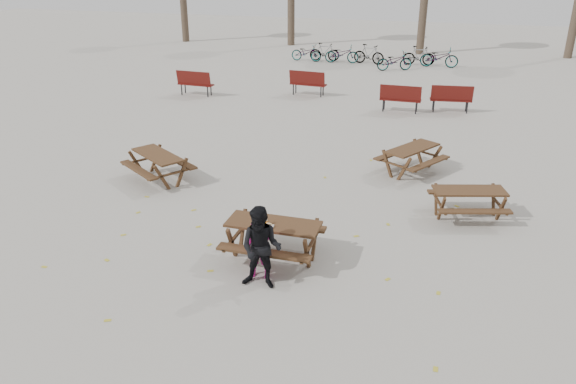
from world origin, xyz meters
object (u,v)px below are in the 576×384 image
(food_tray, at_px, (269,226))
(picnic_table_far, at_px, (411,160))
(soda_bottle, at_px, (266,221))
(picnic_table_east, at_px, (468,204))
(adult, at_px, (261,248))
(main_picnic_table, at_px, (273,231))
(child, at_px, (260,244))
(picnic_table_north, at_px, (159,167))

(food_tray, bearing_deg, picnic_table_far, 68.68)
(soda_bottle, distance_m, picnic_table_east, 4.88)
(picnic_table_far, bearing_deg, food_tray, -170.00)
(adult, bearing_deg, soda_bottle, 100.89)
(main_picnic_table, xyz_separation_m, picnic_table_far, (2.17, 5.45, -0.23))
(main_picnic_table, xyz_separation_m, adult, (0.10, -1.01, 0.19))
(adult, bearing_deg, child, 110.82)
(food_tray, distance_m, child, 0.52)
(soda_bottle, relative_size, picnic_table_north, 0.10)
(adult, distance_m, picnic_table_east, 5.34)
(picnic_table_north, height_order, picnic_table_far, picnic_table_north)
(picnic_table_east, height_order, picnic_table_north, picnic_table_north)
(picnic_table_east, bearing_deg, adult, -147.53)
(soda_bottle, distance_m, child, 0.62)
(child, xyz_separation_m, picnic_table_north, (-4.08, 3.70, -0.30))
(soda_bottle, relative_size, picnic_table_far, 0.10)
(food_tray, height_order, child, child)
(picnic_table_east, xyz_separation_m, picnic_table_north, (-7.75, 0.04, 0.02))
(food_tray, height_order, picnic_table_far, food_tray)
(soda_bottle, relative_size, picnic_table_east, 0.11)
(child, relative_size, picnic_table_far, 0.80)
(picnic_table_east, relative_size, picnic_table_far, 0.95)
(picnic_table_north, bearing_deg, picnic_table_east, 33.47)
(picnic_table_east, height_order, picnic_table_far, picnic_table_far)
(picnic_table_north, bearing_deg, child, -8.48)
(food_tray, xyz_separation_m, soda_bottle, (-0.08, 0.08, 0.05))
(main_picnic_table, height_order, child, child)
(picnic_table_north, bearing_deg, adult, -9.91)
(picnic_table_north, bearing_deg, main_picnic_table, -2.47)
(food_tray, height_order, soda_bottle, soda_bottle)
(child, distance_m, picnic_table_north, 5.51)
(picnic_table_east, bearing_deg, child, -151.00)
(main_picnic_table, xyz_separation_m, picnic_table_north, (-4.11, 3.01, -0.22))
(main_picnic_table, bearing_deg, picnic_table_north, 143.76)
(main_picnic_table, relative_size, picnic_table_north, 1.07)
(main_picnic_table, relative_size, picnic_table_far, 1.09)
(main_picnic_table, xyz_separation_m, food_tray, (-0.03, -0.19, 0.21))
(adult, distance_m, picnic_table_north, 5.84)
(main_picnic_table, height_order, adult, adult)
(adult, height_order, picnic_table_far, adult)
(main_picnic_table, relative_size, food_tray, 10.00)
(main_picnic_table, distance_m, picnic_table_east, 4.70)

